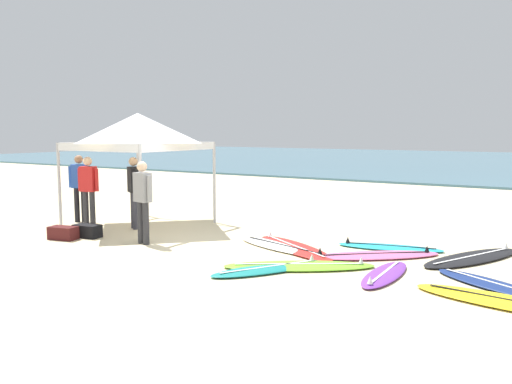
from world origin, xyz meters
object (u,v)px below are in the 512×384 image
Objects in this scene: surfboard_teal at (269,268)px; surfboard_navy at (491,284)px; person_red at (88,187)px; surfboard_cyan at (389,247)px; surfboard_lime at (300,266)px; surfboard_purple at (385,274)px; gear_bag_near_tent at (87,231)px; canopy_tent at (138,128)px; person_grey at (143,197)px; surfboard_black at (473,258)px; surfboard_yellow at (510,302)px; surfboard_white at (283,247)px; person_black at (134,188)px; surfboard_red at (294,247)px; surfboard_pink at (376,255)px; person_blue at (80,184)px; gear_bag_by_pole at (63,233)px.

surfboard_teal is 3.45m from surfboard_navy.
person_red is (-5.70, 1.14, 0.95)m from surfboard_teal.
surfboard_cyan is 7.13m from person_red.
surfboard_purple is at bearing 9.77° from surfboard_lime.
person_red is 2.85× the size of gear_bag_near_tent.
surfboard_lime is at bearing -16.58° from canopy_tent.
person_grey reaches higher than gear_bag_near_tent.
canopy_tent is at bearing -175.15° from surfboard_black.
person_grey is at bearing -175.48° from surfboard_navy.
surfboard_white is at bearing 161.67° from surfboard_yellow.
surfboard_yellow is 7.01m from person_grey.
surfboard_purple is 1.09× the size of person_black.
canopy_tent is at bearing 115.79° from person_black.
surfboard_navy is (3.71, -0.69, 0.00)m from surfboard_red.
surfboard_cyan is 1.00× the size of surfboard_teal.
surfboard_red is 1.28× the size of surfboard_navy.
person_grey reaches higher than surfboard_lime.
surfboard_teal is 4.82m from gear_bag_near_tent.
surfboard_pink is 1.19× the size of surfboard_navy.
surfboard_purple is at bearing -21.24° from surfboard_white.
surfboard_pink is at bearing 2.57° from person_black.
person_blue and person_black have the same top height.
person_black is at bearing 175.47° from surfboard_navy.
surfboard_white is at bearing 110.87° from surfboard_teal.
surfboard_pink and surfboard_navy have the same top height.
surfboard_black and surfboard_red have the same top height.
gear_bag_by_pole is at bearing -103.30° from person_black.
surfboard_pink is 6.21m from gear_bag_near_tent.
surfboard_white is at bearing 0.25° from person_blue.
canopy_tent reaches higher than surfboard_yellow.
person_black reaches higher than surfboard_white.
surfboard_lime is at bearing -0.43° from person_grey.
gear_bag_by_pole reaches higher than surfboard_red.
surfboard_pink is at bearing 157.01° from surfboard_navy.
surfboard_teal is (-1.20, -2.67, -0.00)m from surfboard_cyan.
gear_bag_near_tent reaches higher than surfboard_purple.
gear_bag_near_tent is at bearing -165.37° from surfboard_pink.
surfboard_yellow is at bearing -7.76° from person_blue.
person_black is (-1.38, 1.15, 0.00)m from person_grey.
surfboard_lime is 6.17m from person_red.
surfboard_purple is at bearing 3.20° from gear_bag_near_tent.
surfboard_white is (-0.61, 1.59, -0.00)m from surfboard_teal.
surfboard_yellow is 1.03× the size of surfboard_lime.
surfboard_teal is at bearing -22.19° from canopy_tent.
canopy_tent reaches higher than surfboard_red.
gear_bag_by_pole is at bearing -162.34° from surfboard_pink.
surfboard_red is at bearing 121.32° from surfboard_lime.
surfboard_teal is 0.55m from surfboard_lime.
surfboard_cyan is 6.03m from person_black.
person_black is at bearing 166.77° from surfboard_lime.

